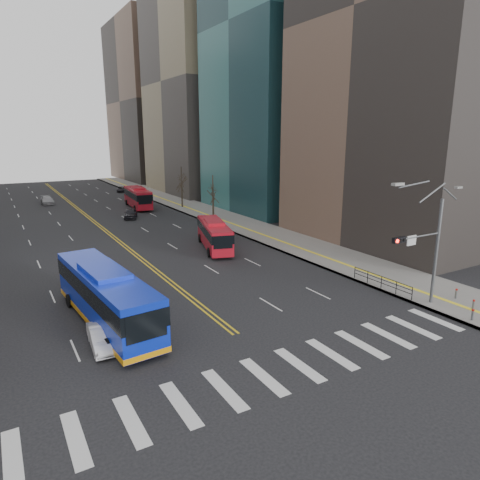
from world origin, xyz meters
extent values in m
plane|color=black|center=(0.00, 0.00, 0.00)|extent=(220.00, 220.00, 0.00)
cube|color=gray|center=(17.50, 45.00, 0.07)|extent=(7.00, 130.00, 0.15)
cube|color=silver|center=(-13.00, 0.00, 0.01)|extent=(0.70, 4.00, 0.01)
cube|color=silver|center=(-10.64, 0.00, 0.01)|extent=(0.70, 4.00, 0.01)
cube|color=silver|center=(-8.27, 0.00, 0.01)|extent=(0.70, 4.00, 0.01)
cube|color=silver|center=(-5.91, 0.00, 0.01)|extent=(0.70, 4.00, 0.01)
cube|color=silver|center=(-3.55, 0.00, 0.01)|extent=(0.70, 4.00, 0.01)
cube|color=silver|center=(-1.18, 0.00, 0.01)|extent=(0.70, 4.00, 0.01)
cube|color=silver|center=(1.18, 0.00, 0.01)|extent=(0.70, 4.00, 0.01)
cube|color=silver|center=(3.55, 0.00, 0.01)|extent=(0.70, 4.00, 0.01)
cube|color=silver|center=(5.91, 0.00, 0.01)|extent=(0.70, 4.00, 0.01)
cube|color=silver|center=(8.27, 0.00, 0.01)|extent=(0.70, 4.00, 0.01)
cube|color=silver|center=(10.64, 0.00, 0.01)|extent=(0.70, 4.00, 0.01)
cube|color=silver|center=(13.00, 0.00, 0.01)|extent=(0.70, 4.00, 0.01)
cube|color=gold|center=(-0.20, 55.00, 0.01)|extent=(0.15, 100.00, 0.01)
cube|color=gold|center=(0.20, 55.00, 0.01)|extent=(0.15, 100.00, 0.01)
cube|color=brown|center=(31.00, 18.00, 25.00)|extent=(20.00, 24.00, 50.00)
cube|color=#2F6B6B|center=(31.00, 44.00, 29.00)|extent=(20.00, 22.00, 58.00)
cube|color=gray|center=(30.00, 71.00, 23.00)|extent=(20.00, 26.00, 46.00)
cube|color=brown|center=(29.00, 103.00, 21.00)|extent=(18.00, 30.00, 42.00)
cylinder|color=slate|center=(15.20, 2.00, 4.00)|extent=(0.24, 0.24, 8.00)
cylinder|color=slate|center=(12.95, 2.00, 5.50)|extent=(4.50, 0.12, 0.12)
cube|color=black|center=(11.00, 2.00, 5.50)|extent=(1.10, 0.28, 0.38)
cylinder|color=#FF190C|center=(10.65, 1.84, 5.50)|extent=(0.24, 0.08, 0.24)
cylinder|color=black|center=(11.00, 1.84, 5.50)|extent=(0.24, 0.08, 0.24)
cylinder|color=black|center=(11.35, 1.84, 5.50)|extent=(0.24, 0.08, 0.24)
cube|color=silver|center=(12.30, 2.00, 5.30)|extent=(0.90, 0.06, 0.70)
cube|color=#999993|center=(10.40, 2.00, 9.30)|extent=(0.90, 0.35, 0.18)
cube|color=black|center=(14.30, 6.00, 1.15)|extent=(0.04, 6.00, 0.04)
cylinder|color=black|center=(14.30, 3.00, 0.65)|extent=(0.06, 0.06, 1.00)
cylinder|color=black|center=(14.30, 4.50, 0.65)|extent=(0.06, 0.06, 1.00)
cylinder|color=black|center=(14.30, 6.00, 0.65)|extent=(0.06, 0.06, 1.00)
cylinder|color=black|center=(14.30, 7.50, 0.65)|extent=(0.06, 0.06, 1.00)
cylinder|color=black|center=(14.30, 9.00, 0.65)|extent=(0.06, 0.06, 1.00)
cylinder|color=slate|center=(14.80, -1.50, 0.50)|extent=(0.16, 0.16, 0.70)
cylinder|color=#B2140F|center=(14.80, -1.50, 0.88)|extent=(0.17, 0.17, 0.10)
cylinder|color=slate|center=(16.50, -0.50, 0.50)|extent=(0.16, 0.16, 0.70)
cylinder|color=#B2140F|center=(16.50, -0.50, 0.88)|extent=(0.17, 0.17, 0.10)
cylinder|color=slate|center=(17.50, 1.50, 0.50)|extent=(0.16, 0.16, 0.70)
cylinder|color=#B2140F|center=(17.50, 1.50, 0.88)|extent=(0.17, 0.17, 0.10)
cylinder|color=#2D231B|center=(16.00, 40.00, 1.75)|extent=(0.28, 0.28, 3.50)
cylinder|color=#2D231B|center=(16.00, 52.00, 1.88)|extent=(0.28, 0.28, 3.75)
cube|color=#0C25BA|center=(-6.67, 10.89, 1.97)|extent=(4.00, 13.63, 3.23)
cube|color=black|center=(-6.67, 10.89, 2.57)|extent=(4.06, 13.66, 1.15)
cube|color=#0C25BA|center=(-6.67, 10.89, 3.68)|extent=(2.66, 4.89, 0.40)
cube|color=orange|center=(-6.67, 10.89, 0.55)|extent=(4.06, 13.66, 0.35)
cylinder|color=black|center=(-7.67, 6.48, 0.50)|extent=(0.39, 1.02, 1.00)
cylinder|color=black|center=(-4.88, 6.73, 0.50)|extent=(0.39, 1.02, 1.00)
cylinder|color=black|center=(-8.45, 15.05, 0.50)|extent=(0.39, 1.02, 1.00)
cylinder|color=black|center=(-5.66, 15.30, 0.50)|extent=(0.39, 1.02, 1.00)
cube|color=#B21320|center=(8.38, 24.59, 1.64)|extent=(5.07, 10.28, 2.57)
cube|color=black|center=(8.38, 24.59, 2.16)|extent=(5.13, 10.32, 0.94)
cube|color=#B21320|center=(8.38, 24.59, 3.02)|extent=(2.76, 3.89, 0.40)
cylinder|color=black|center=(6.36, 21.84, 0.50)|extent=(0.57, 1.04, 1.00)
cylinder|color=black|center=(8.55, 21.19, 0.50)|extent=(0.57, 1.04, 1.00)
cylinder|color=black|center=(8.21, 28.00, 0.50)|extent=(0.57, 1.04, 1.00)
cylinder|color=black|center=(10.39, 27.35, 0.50)|extent=(0.57, 1.04, 1.00)
cube|color=#B21320|center=(9.36, 55.97, 1.82)|extent=(3.55, 11.48, 2.94)
cube|color=black|center=(9.36, 55.97, 2.39)|extent=(3.61, 11.50, 1.05)
cube|color=#B21320|center=(9.36, 55.97, 3.39)|extent=(2.39, 4.12, 0.40)
cylinder|color=black|center=(7.77, 52.48, 0.50)|extent=(0.39, 1.02, 1.00)
cylinder|color=black|center=(10.32, 52.26, 0.50)|extent=(0.39, 1.02, 1.00)
cylinder|color=black|center=(8.40, 59.68, 0.50)|extent=(0.39, 1.02, 1.00)
cylinder|color=black|center=(10.96, 59.46, 0.50)|extent=(0.39, 1.02, 1.00)
imported|color=white|center=(-7.77, 7.54, 0.65)|extent=(1.61, 4.02, 1.30)
imported|color=black|center=(5.42, 46.93, 0.75)|extent=(3.24, 4.72, 1.49)
imported|color=gray|center=(-3.89, 68.06, 0.72)|extent=(2.08, 5.00, 1.45)
imported|color=black|center=(12.50, 78.74, 0.57)|extent=(2.86, 4.47, 1.15)
camera|label=1|loc=(-12.42, -16.82, 12.44)|focal=32.00mm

